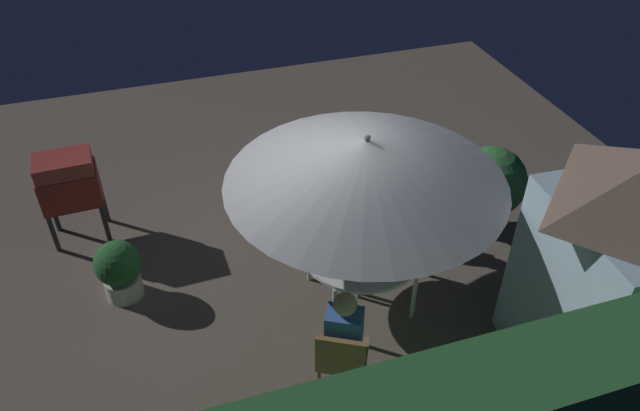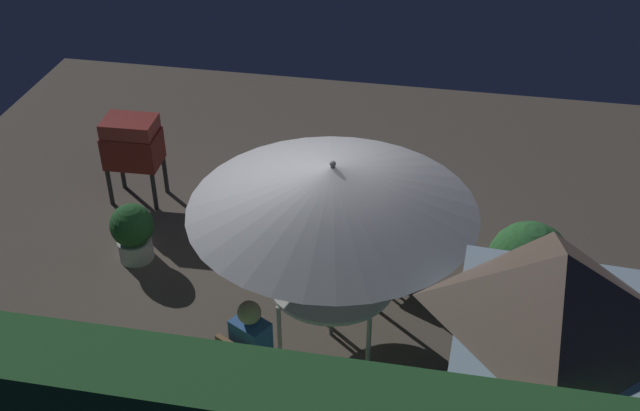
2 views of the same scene
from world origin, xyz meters
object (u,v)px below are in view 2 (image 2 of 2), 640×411
(patio_table, at_px, (332,284))
(patio_umbrella, at_px, (333,188))
(bbq_grill, at_px, (132,144))
(chair_far_side, at_px, (246,367))
(garden_shed, at_px, (539,381))
(potted_plant_by_shed, at_px, (133,231))
(potted_plant_by_grill, at_px, (528,267))
(chair_near_shed, at_px, (396,239))
(person_in_red, at_px, (393,224))
(person_in_blue, at_px, (251,342))

(patio_table, bearing_deg, patio_umbrella, -45.00)
(bbq_grill, relative_size, chair_far_side, 1.33)
(garden_shed, height_order, patio_umbrella, garden_shed)
(potted_plant_by_shed, height_order, potted_plant_by_grill, potted_plant_by_grill)
(chair_near_shed, height_order, chair_far_side, same)
(patio_umbrella, height_order, person_in_red, patio_umbrella)
(patio_umbrella, xyz_separation_m, chair_near_shed, (-0.56, -1.13, -1.37))
(chair_near_shed, height_order, potted_plant_by_grill, potted_plant_by_grill)
(person_in_blue, bearing_deg, potted_plant_by_shed, -44.12)
(person_in_red, bearing_deg, potted_plant_by_grill, 167.05)
(garden_shed, xyz_separation_m, person_in_blue, (2.51, -0.52, -0.53))
(patio_table, bearing_deg, bbq_grill, -35.29)
(garden_shed, distance_m, person_in_red, 3.04)
(potted_plant_by_shed, bearing_deg, garden_shed, 151.40)
(patio_table, height_order, bbq_grill, bbq_grill)
(garden_shed, bearing_deg, patio_umbrella, -39.14)
(potted_plant_by_shed, xyz_separation_m, person_in_blue, (-1.99, 1.93, 0.38))
(patio_table, bearing_deg, person_in_red, -116.12)
(person_in_red, bearing_deg, garden_shed, 118.32)
(patio_umbrella, distance_m, chair_near_shed, 1.86)
(chair_near_shed, distance_m, person_in_red, 0.28)
(chair_near_shed, relative_size, chair_far_side, 1.00)
(patio_umbrella, bearing_deg, garden_shed, 140.86)
(chair_far_side, xyz_separation_m, potted_plant_by_grill, (-2.62, -1.84, 0.15))
(garden_shed, distance_m, potted_plant_by_grill, 2.38)
(garden_shed, xyz_separation_m, patio_table, (1.94, -1.58, -0.61))
(patio_table, bearing_deg, potted_plant_by_grill, -160.39)
(bbq_grill, height_order, potted_plant_by_shed, bbq_grill)
(garden_shed, relative_size, patio_umbrella, 0.91)
(potted_plant_by_grill, distance_m, person_in_red, 1.53)
(chair_far_side, xyz_separation_m, potted_plant_by_shed, (1.95, -2.00, -0.12))
(person_in_red, height_order, person_in_blue, same)
(chair_far_side, relative_size, person_in_red, 0.71)
(chair_near_shed, height_order, potted_plant_by_shed, chair_near_shed)
(bbq_grill, bearing_deg, person_in_blue, 127.43)
(person_in_blue, bearing_deg, potted_plant_by_grill, -145.56)
(potted_plant_by_shed, relative_size, person_in_red, 0.60)
(person_in_red, bearing_deg, bbq_grill, -16.91)
(garden_shed, height_order, potted_plant_by_shed, garden_shed)
(patio_umbrella, height_order, potted_plant_by_shed, patio_umbrella)
(patio_umbrella, xyz_separation_m, potted_plant_by_grill, (-2.01, -0.71, -1.22))
(chair_near_shed, xyz_separation_m, potted_plant_by_grill, (-1.45, 0.42, 0.15))
(person_in_red, bearing_deg, patio_table, 63.88)
(patio_table, bearing_deg, potted_plant_by_shed, -18.88)
(patio_umbrella, relative_size, bbq_grill, 2.35)
(potted_plant_by_grill, relative_size, person_in_blue, 0.93)
(potted_plant_by_grill, bearing_deg, patio_table, 19.61)
(patio_table, distance_m, potted_plant_by_grill, 2.13)
(potted_plant_by_grill, height_order, person_in_blue, person_in_blue)
(person_in_red, relative_size, person_in_blue, 1.00)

